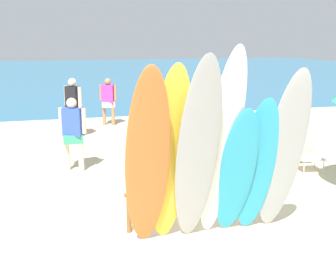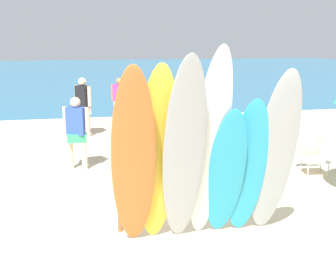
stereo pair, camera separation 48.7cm
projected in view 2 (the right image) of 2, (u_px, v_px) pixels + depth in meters
ground at (116, 99)px, 19.97m from camera, size 60.00×60.00×0.00m
ocean_water at (99, 73)px, 34.70m from camera, size 60.00×40.00×0.02m
surfboard_rack at (194, 196)px, 6.47m from camera, size 2.33×0.07×0.60m
surfboard_orange_0 at (133, 162)px, 5.41m from camera, size 0.63×1.04×2.49m
surfboard_yellow_1 at (157, 159)px, 5.57m from camera, size 0.54×0.86×2.49m
surfboard_grey_2 at (184, 156)px, 5.47m from camera, size 0.62×1.13×2.61m
surfboard_white_3 at (209, 150)px, 5.60m from camera, size 0.47×1.04×2.70m
surfboard_teal_4 at (226, 175)px, 5.83m from camera, size 0.58×0.86×1.93m
surfboard_teal_5 at (247, 169)px, 5.91m from camera, size 0.59×0.77×2.03m
surfboard_grey_6 at (275, 156)px, 5.86m from camera, size 0.62×0.91×2.41m
beachgoer_photographing at (221, 136)px, 8.44m from camera, size 0.58×0.25×1.55m
beachgoer_strolling at (83, 103)px, 12.30m from camera, size 0.45×0.50×1.66m
beachgoer_midbeach at (120, 98)px, 13.95m from camera, size 0.51×0.35×1.50m
beachgoer_near_rack at (77, 128)px, 9.16m from camera, size 0.54×0.34×1.55m
beachgoer_by_water at (158, 129)px, 8.49m from camera, size 0.64×0.34×1.75m
beach_chair_red at (312, 152)px, 9.07m from camera, size 0.58×0.70×0.84m
beach_chair_blue at (268, 159)px, 8.51m from camera, size 0.54×0.70×0.83m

